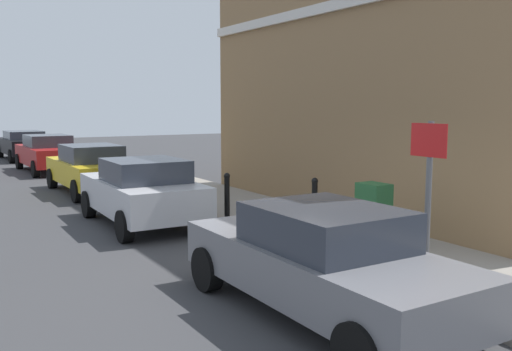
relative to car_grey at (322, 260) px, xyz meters
name	(u,v)px	position (x,y,z in m)	size (l,w,h in m)	color
ground	(292,272)	(0.76, 1.73, -0.73)	(80.00, 80.00, 0.00)	#38383A
sidewalk	(221,202)	(2.60, 7.73, -0.65)	(2.73, 30.00, 0.15)	gray
corner_building	(440,45)	(7.79, 5.02, 3.53)	(7.76, 10.57, 8.50)	olive
car_grey	(322,260)	(0.00, 0.00, 0.00)	(1.83, 4.34, 1.41)	slate
car_silver	(143,191)	(-0.06, 6.36, 0.04)	(1.95, 3.95, 1.49)	#B7B7BC
car_yellow	(91,168)	(0.16, 11.58, 0.03)	(1.87, 4.26, 1.47)	gold
car_red	(48,153)	(0.15, 17.96, 0.04)	(1.97, 4.45, 1.48)	maroon
car_black	(24,144)	(0.16, 23.92, 0.02)	(2.03, 4.44, 1.41)	black
utility_cabinet	(373,218)	(2.52, 1.79, -0.05)	(0.46, 0.61, 1.15)	#1E4C28
bollard_near_cabinet	(314,201)	(2.62, 3.62, -0.02)	(0.14, 0.14, 1.04)	black
bollard_far_kerb	(227,195)	(1.48, 5.28, -0.02)	(0.14, 0.14, 1.04)	black
street_sign	(428,181)	(1.49, -0.32, 0.93)	(0.08, 0.60, 2.30)	#59595B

